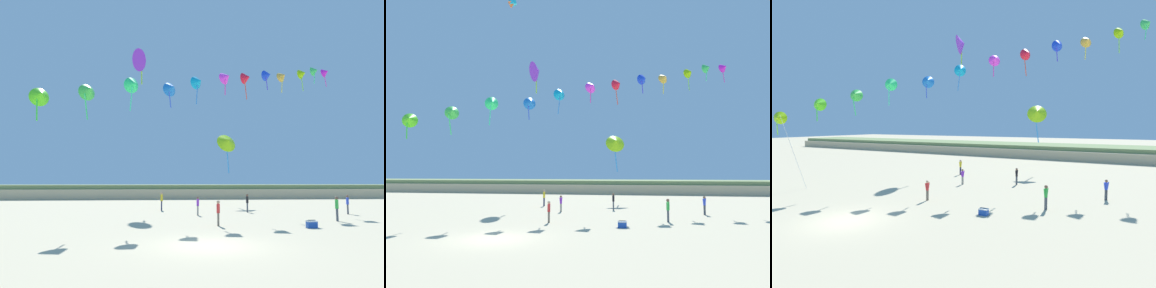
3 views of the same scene
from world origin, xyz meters
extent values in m
plane|color=beige|center=(0.00, 0.00, 0.00)|extent=(240.00, 240.00, 0.00)
cube|color=#BFAE8B|center=(0.00, 43.04, 0.75)|extent=(120.00, 12.01, 1.51)
cube|color=#7A8E56|center=(0.00, 43.04, 1.72)|extent=(120.00, 10.21, 0.86)
cylinder|color=#474C56|center=(9.90, 8.04, 0.42)|extent=(0.12, 0.12, 0.85)
cylinder|color=#474C56|center=(9.94, 8.19, 0.42)|extent=(0.12, 0.12, 0.85)
cylinder|color=green|center=(9.92, 8.11, 1.15)|extent=(0.22, 0.22, 0.60)
cylinder|color=green|center=(9.87, 7.93, 1.19)|extent=(0.14, 0.22, 0.57)
cylinder|color=green|center=(9.97, 8.30, 1.19)|extent=(0.14, 0.22, 0.57)
sphere|color=brown|center=(9.92, 8.11, 1.57)|extent=(0.23, 0.23, 0.23)
cylinder|color=gray|center=(0.85, 13.00, 0.38)|extent=(0.11, 0.11, 0.75)
cylinder|color=gray|center=(0.82, 12.88, 0.38)|extent=(0.11, 0.11, 0.75)
cylinder|color=purple|center=(0.84, 12.94, 1.02)|extent=(0.20, 0.20, 0.53)
cylinder|color=purple|center=(0.88, 13.11, 1.06)|extent=(0.12, 0.19, 0.51)
cylinder|color=purple|center=(0.79, 12.78, 1.06)|extent=(0.12, 0.19, 0.51)
sphere|color=brown|center=(0.84, 12.94, 1.39)|extent=(0.20, 0.20, 0.20)
cylinder|color=#726656|center=(1.44, 6.39, 0.39)|extent=(0.11, 0.11, 0.78)
cylinder|color=#726656|center=(1.43, 6.25, 0.39)|extent=(0.11, 0.11, 0.78)
cylinder|color=red|center=(1.43, 6.32, 1.05)|extent=(0.20, 0.20, 0.55)
cylinder|color=red|center=(1.44, 6.50, 1.09)|extent=(0.09, 0.19, 0.52)
cylinder|color=red|center=(1.43, 6.14, 1.09)|extent=(0.09, 0.19, 0.52)
sphere|color=tan|center=(1.43, 6.32, 1.44)|extent=(0.21, 0.21, 0.21)
cylinder|color=#474C56|center=(5.46, 15.35, 0.40)|extent=(0.12, 0.12, 0.81)
cylinder|color=#474C56|center=(5.45, 15.21, 0.40)|extent=(0.12, 0.12, 0.81)
cylinder|color=black|center=(5.46, 15.28, 1.09)|extent=(0.21, 0.21, 0.57)
cylinder|color=black|center=(5.47, 15.46, 1.14)|extent=(0.10, 0.20, 0.54)
cylinder|color=black|center=(5.44, 15.10, 1.14)|extent=(0.10, 0.20, 0.54)
sphere|color=brown|center=(5.46, 15.28, 1.50)|extent=(0.22, 0.22, 0.22)
cylinder|color=#474C56|center=(13.30, 12.84, 0.40)|extent=(0.12, 0.12, 0.80)
cylinder|color=#474C56|center=(13.38, 12.95, 0.40)|extent=(0.12, 0.12, 0.80)
cylinder|color=blue|center=(13.34, 12.89, 1.08)|extent=(0.21, 0.21, 0.56)
cylinder|color=blue|center=(13.23, 12.75, 1.12)|extent=(0.18, 0.20, 0.54)
cylinder|color=blue|center=(13.45, 13.04, 1.12)|extent=(0.18, 0.20, 0.54)
sphere|color=brown|center=(13.34, 12.89, 1.47)|extent=(0.22, 0.22, 0.22)
cylinder|color=#282D4C|center=(-2.08, 17.82, 0.44)|extent=(0.13, 0.13, 0.87)
cylinder|color=#282D4C|center=(-2.08, 17.67, 0.44)|extent=(0.13, 0.13, 0.87)
cylinder|color=yellow|center=(-2.08, 17.74, 1.18)|extent=(0.23, 0.23, 0.62)
cylinder|color=yellow|center=(-2.08, 17.94, 1.23)|extent=(0.09, 0.21, 0.59)
cylinder|color=yellow|center=(-2.08, 17.54, 1.23)|extent=(0.09, 0.21, 0.59)
sphere|color=tan|center=(-2.08, 17.74, 1.61)|extent=(0.24, 0.24, 0.24)
cone|color=#4FDC1F|center=(-8.88, 4.79, 7.54)|extent=(1.37, 1.28, 1.18)
cylinder|color=#3CE539|center=(-9.00, 4.70, 6.68)|extent=(0.16, 0.15, 1.27)
cone|color=green|center=(-6.69, 6.92, 8.43)|extent=(1.40, 1.35, 1.20)
cylinder|color=#39E573|center=(-6.81, 6.83, 7.38)|extent=(0.27, 0.21, 1.67)
cone|color=#27E876|center=(-4.05, 8.50, 9.35)|extent=(1.32, 1.19, 1.11)
cylinder|color=#39E5A9|center=(-4.17, 8.41, 8.30)|extent=(0.21, 0.20, 1.66)
cone|color=blue|center=(-1.38, 10.47, 9.69)|extent=(1.37, 1.28, 1.18)
cylinder|color=blue|center=(-1.50, 10.38, 8.80)|extent=(0.22, 0.19, 1.34)
cone|color=#0C9BD5|center=(0.85, 12.52, 10.84)|extent=(1.35, 1.28, 1.15)
cylinder|color=#398AE5|center=(0.73, 12.43, 9.76)|extent=(0.21, 0.27, 1.74)
cone|color=#ED3BED|center=(3.53, 14.40, 11.89)|extent=(1.43, 1.40, 1.22)
cylinder|color=#E539BC|center=(3.42, 14.30, 10.96)|extent=(0.11, 0.10, 1.41)
cone|color=red|center=(5.91, 16.59, 12.58)|extent=(1.31, 1.31, 1.13)
cylinder|color=#E54C39|center=(5.79, 16.50, 11.39)|extent=(0.28, 0.15, 1.93)
cone|color=blue|center=(8.52, 18.32, 13.46)|extent=(1.31, 1.25, 1.11)
cylinder|color=#4139E5|center=(8.40, 18.23, 12.55)|extent=(0.18, 0.10, 1.37)
cone|color=gold|center=(10.86, 20.43, 14.07)|extent=(1.41, 1.35, 1.23)
cylinder|color=yellow|center=(10.74, 20.33, 13.03)|extent=(0.15, 0.18, 1.63)
cone|color=#8ACC0C|center=(13.76, 21.96, 14.93)|extent=(1.35, 1.27, 1.15)
cylinder|color=#81E539|center=(13.64, 21.87, 13.76)|extent=(0.15, 0.29, 1.89)
cone|color=#36C35B|center=(16.09, 23.82, 15.94)|extent=(1.36, 1.32, 1.17)
cylinder|color=#39E58F|center=(15.97, 23.73, 15.01)|extent=(0.20, 0.09, 1.40)
cone|color=#D01FD4|center=(18.51, 25.99, 16.54)|extent=(1.42, 1.38, 1.22)
cylinder|color=#E539BF|center=(18.39, 25.90, 15.46)|extent=(0.26, 0.16, 1.72)
cone|color=purple|center=(-4.43, 22.24, 16.10)|extent=(2.66, 2.83, 2.61)
cone|color=#9DE52D|center=(-4.43, 22.24, 16.12)|extent=(1.50, 1.59, 1.45)
cylinder|color=#9DE52D|center=(-4.43, 22.24, 14.50)|extent=(0.22, 0.38, 2.45)
cone|color=#9CE118|center=(5.24, 23.16, 7.18)|extent=(2.67, 2.30, 2.35)
cone|color=#2D8AE5|center=(5.24, 23.16, 7.20)|extent=(1.48, 1.31, 1.32)
cylinder|color=#2D8AE5|center=(5.24, 23.16, 5.23)|extent=(0.44, 0.52, 3.21)
cube|color=blue|center=(6.73, 5.01, 0.18)|extent=(0.56, 0.40, 0.36)
cube|color=white|center=(6.73, 5.01, 0.39)|extent=(0.58, 0.41, 0.06)
cylinder|color=black|center=(6.73, 5.01, 0.45)|extent=(0.45, 0.03, 0.03)
camera|label=1|loc=(-1.92, -14.68, 2.70)|focal=32.00mm
camera|label=2|loc=(7.74, -17.86, 3.66)|focal=32.00mm
camera|label=3|loc=(14.58, -12.01, 5.74)|focal=28.00mm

